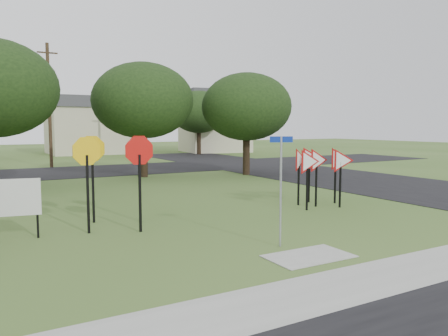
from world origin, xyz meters
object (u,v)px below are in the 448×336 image
at_px(yield_sign_cluster, 318,162).
at_px(info_board, 14,200).
at_px(street_name_sign, 281,183).
at_px(stop_sign_cluster, 115,160).

distance_m(yield_sign_cluster, info_board, 10.51).
relative_size(street_name_sign, stop_sign_cluster, 1.01).
height_order(yield_sign_cluster, info_board, yield_sign_cluster).
bearing_deg(stop_sign_cluster, street_name_sign, -54.11).
distance_m(street_name_sign, stop_sign_cluster, 5.19).
xyz_separation_m(yield_sign_cluster, info_board, (-10.49, 0.05, -0.57)).
relative_size(street_name_sign, info_board, 1.69).
bearing_deg(info_board, street_name_sign, -34.27).
bearing_deg(yield_sign_cluster, info_board, 179.75).
height_order(street_name_sign, yield_sign_cluster, street_name_sign).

